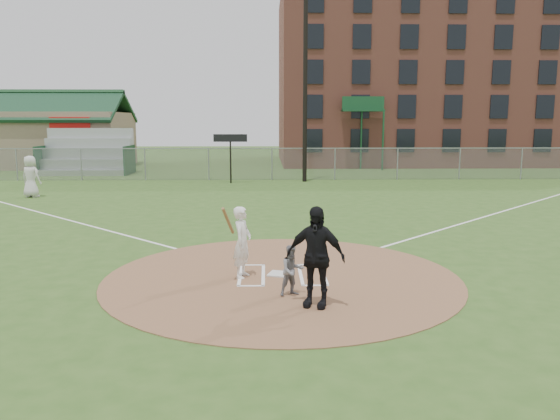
{
  "coord_description": "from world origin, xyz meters",
  "views": [
    {
      "loc": [
        -0.37,
        -12.54,
        3.66
      ],
      "look_at": [
        0.0,
        2.0,
        1.3
      ],
      "focal_mm": 35.0,
      "sensor_mm": 36.0,
      "label": 1
    }
  ],
  "objects_px": {
    "ondeck_player": "(31,177)",
    "batter_at_plate": "(242,242)",
    "umpire": "(315,257)",
    "home_plate": "(279,274)",
    "catcher": "(292,270)"
  },
  "relations": [
    {
      "from": "catcher",
      "to": "home_plate",
      "type": "bearing_deg",
      "value": 76.4
    },
    {
      "from": "batter_at_plate",
      "to": "umpire",
      "type": "bearing_deg",
      "value": -53.68
    },
    {
      "from": "ondeck_player",
      "to": "batter_at_plate",
      "type": "relative_size",
      "value": 1.14
    },
    {
      "from": "ondeck_player",
      "to": "home_plate",
      "type": "bearing_deg",
      "value": 148.28
    },
    {
      "from": "ondeck_player",
      "to": "umpire",
      "type": "bearing_deg",
      "value": 145.62
    },
    {
      "from": "home_plate",
      "to": "batter_at_plate",
      "type": "bearing_deg",
      "value": -168.54
    },
    {
      "from": "ondeck_player",
      "to": "batter_at_plate",
      "type": "height_order",
      "value": "ondeck_player"
    },
    {
      "from": "home_plate",
      "to": "ondeck_player",
      "type": "bearing_deg",
      "value": 129.95
    },
    {
      "from": "home_plate",
      "to": "umpire",
      "type": "relative_size",
      "value": 0.25
    },
    {
      "from": "umpire",
      "to": "ondeck_player",
      "type": "distance_m",
      "value": 20.56
    },
    {
      "from": "ondeck_player",
      "to": "batter_at_plate",
      "type": "distance_m",
      "value": 17.97
    },
    {
      "from": "ondeck_player",
      "to": "batter_at_plate",
      "type": "xyz_separation_m",
      "value": [
        10.92,
        -14.27,
        -0.14
      ]
    },
    {
      "from": "home_plate",
      "to": "batter_at_plate",
      "type": "xyz_separation_m",
      "value": [
        -0.88,
        -0.18,
        0.83
      ]
    },
    {
      "from": "catcher",
      "to": "batter_at_plate",
      "type": "height_order",
      "value": "batter_at_plate"
    },
    {
      "from": "home_plate",
      "to": "umpire",
      "type": "distance_m",
      "value": 2.56
    }
  ]
}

